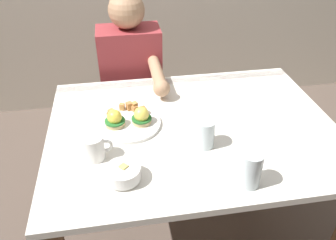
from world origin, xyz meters
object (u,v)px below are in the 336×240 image
object	(u,v)px
fruit_bowl	(123,173)
dining_table	(192,145)
coffee_mug	(94,147)
water_glass_near	(250,171)
diner_person	(132,81)
water_glass_far	(204,134)
fork	(305,153)
eggs_benedict_plate	(129,120)

from	to	relation	value
fruit_bowl	dining_table	bearing A→B (deg)	41.63
coffee_mug	water_glass_near	world-z (taller)	water_glass_near
coffee_mug	diner_person	distance (m)	0.78
dining_table	fruit_bowl	xyz separation A→B (m)	(-0.31, -0.27, 0.14)
diner_person	water_glass_far	bearing A→B (deg)	-72.87
dining_table	fork	distance (m)	0.46
water_glass_near	diner_person	size ratio (longest dim) A/B	0.12
fork	water_glass_near	world-z (taller)	water_glass_near
dining_table	water_glass_far	size ratio (longest dim) A/B	10.47
eggs_benedict_plate	water_glass_far	size ratio (longest dim) A/B	2.36
fruit_bowl	coffee_mug	size ratio (longest dim) A/B	1.08
eggs_benedict_plate	diner_person	distance (m)	0.57
coffee_mug	water_glass_far	world-z (taller)	water_glass_far
eggs_benedict_plate	water_glass_far	distance (m)	0.33
fruit_bowl	water_glass_far	distance (m)	0.35
fruit_bowl	coffee_mug	xyz separation A→B (m)	(-0.10, 0.13, 0.02)
fruit_bowl	coffee_mug	distance (m)	0.16
dining_table	water_glass_near	bearing A→B (deg)	-73.33
coffee_mug	fruit_bowl	bearing A→B (deg)	-53.78
water_glass_near	water_glass_far	xyz separation A→B (m)	(-0.10, 0.22, -0.00)
dining_table	eggs_benedict_plate	xyz separation A→B (m)	(-0.27, 0.05, 0.13)
fruit_bowl	water_glass_near	size ratio (longest dim) A/B	0.91
water_glass_near	fruit_bowl	bearing A→B (deg)	168.15
dining_table	water_glass_near	size ratio (longest dim) A/B	9.11
water_glass_far	water_glass_near	bearing A→B (deg)	-66.81
eggs_benedict_plate	fork	size ratio (longest dim) A/B	1.87
fork	water_glass_near	bearing A→B (deg)	-157.07
fork	diner_person	world-z (taller)	diner_person
water_glass_near	fork	bearing A→B (deg)	22.93
eggs_benedict_plate	dining_table	bearing A→B (deg)	-10.16
coffee_mug	diner_person	size ratio (longest dim) A/B	0.10
fruit_bowl	fork	size ratio (longest dim) A/B	0.83
diner_person	eggs_benedict_plate	bearing A→B (deg)	-95.26
water_glass_near	diner_person	world-z (taller)	diner_person
fruit_bowl	diner_person	xyz separation A→B (m)	(0.09, 0.87, -0.12)
water_glass_far	dining_table	bearing A→B (deg)	94.89
dining_table	water_glass_far	xyz separation A→B (m)	(0.01, -0.13, 0.16)
fork	water_glass_far	size ratio (longest dim) A/B	1.26
eggs_benedict_plate	diner_person	bearing A→B (deg)	84.74
eggs_benedict_plate	water_glass_near	xyz separation A→B (m)	(0.37, -0.41, 0.03)
dining_table	diner_person	size ratio (longest dim) A/B	1.05
fruit_bowl	water_glass_far	world-z (taller)	water_glass_far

